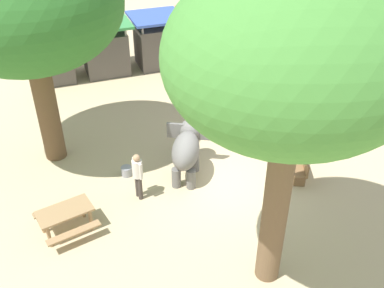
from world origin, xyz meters
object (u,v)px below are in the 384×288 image
(wooden_bench, at_px, (300,165))
(picnic_table_far, at_px, (65,215))
(feed_bucket, at_px, (127,171))
(market_stall_green, at_px, (105,50))
(elephant, at_px, (187,148))
(shade_tree_secondary, at_px, (297,58))
(market_stall_white, at_px, (49,57))
(person_handler, at_px, (138,173))
(market_stall_red, at_px, (206,37))
(picnic_table_near, at_px, (315,97))
(market_stall_blue, at_px, (157,43))
(shade_tree_main, at_px, (26,6))

(wooden_bench, height_order, picnic_table_far, wooden_bench)
(wooden_bench, distance_m, feed_bucket, 5.76)
(market_stall_green, bearing_deg, elephant, -84.10)
(shade_tree_secondary, relative_size, market_stall_white, 3.09)
(elephant, height_order, picnic_table_far, elephant)
(person_handler, distance_m, market_stall_red, 11.45)
(market_stall_green, bearing_deg, market_stall_white, 180.00)
(shade_tree_secondary, bearing_deg, elephant, 96.28)
(picnic_table_near, xyz_separation_m, picnic_table_far, (-10.55, -3.68, 0.00))
(picnic_table_near, height_order, market_stall_green, market_stall_green)
(picnic_table_far, xyz_separation_m, market_stall_green, (3.16, 10.45, 0.55))
(person_handler, distance_m, shade_tree_secondary, 6.81)
(person_handler, bearing_deg, market_stall_red, 43.99)
(person_handler, xyz_separation_m, market_stall_blue, (3.47, 9.71, 0.19))
(shade_tree_main, bearing_deg, market_stall_red, 38.04)
(shade_tree_secondary, distance_m, picnic_table_near, 10.60)
(picnic_table_near, height_order, feed_bucket, picnic_table_near)
(picnic_table_near, relative_size, picnic_table_far, 1.11)
(shade_tree_secondary, bearing_deg, market_stall_green, 96.03)
(wooden_bench, bearing_deg, elephant, 90.28)
(market_stall_green, distance_m, feed_bucket, 8.58)
(shade_tree_secondary, relative_size, market_stall_red, 3.09)
(shade_tree_main, bearing_deg, person_handler, -55.37)
(shade_tree_secondary, xyz_separation_m, market_stall_blue, (1.15, 13.76, -4.77))
(elephant, xyz_separation_m, feed_bucket, (-1.93, 0.61, -0.87))
(market_stall_blue, bearing_deg, feed_bucket, -112.99)
(wooden_bench, height_order, feed_bucket, wooden_bench)
(market_stall_red, bearing_deg, picnic_table_near, -72.04)
(feed_bucket, bearing_deg, market_stall_white, 100.77)
(elephant, distance_m, shade_tree_main, 6.42)
(elephant, height_order, market_stall_red, market_stall_red)
(market_stall_blue, bearing_deg, market_stall_white, 180.00)
(picnic_table_far, relative_size, market_stall_green, 0.71)
(picnic_table_near, bearing_deg, feed_bucket, -13.35)
(picnic_table_near, relative_size, market_stall_white, 0.79)
(wooden_bench, relative_size, market_stall_blue, 0.57)
(shade_tree_main, xyz_separation_m, wooden_bench, (7.49, -4.00, -4.84))
(elephant, relative_size, market_stall_green, 0.90)
(person_handler, bearing_deg, feed_bucket, 81.51)
(market_stall_blue, height_order, feed_bucket, market_stall_blue)
(market_stall_blue, bearing_deg, person_handler, -109.67)
(market_stall_green, bearing_deg, market_stall_blue, 0.00)
(wooden_bench, distance_m, market_stall_green, 11.39)
(wooden_bench, bearing_deg, market_stall_blue, 32.21)
(market_stall_white, xyz_separation_m, market_stall_green, (2.60, 0.00, 0.00))
(wooden_bench, relative_size, market_stall_red, 0.57)
(market_stall_white, height_order, market_stall_red, same)
(picnic_table_near, relative_size, feed_bucket, 5.51)
(market_stall_blue, bearing_deg, picnic_table_near, -54.69)
(feed_bucket, bearing_deg, market_stall_red, 53.82)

